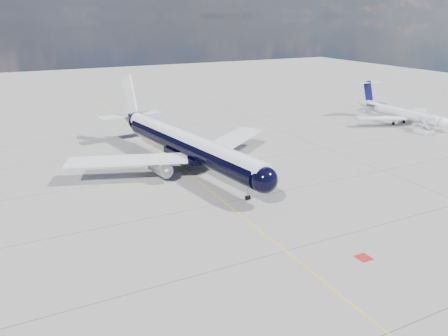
{
  "coord_description": "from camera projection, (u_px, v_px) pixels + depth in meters",
  "views": [
    {
      "loc": [
        -25.49,
        -40.36,
        24.88
      ],
      "look_at": [
        1.38,
        13.13,
        4.0
      ],
      "focal_mm": 35.0,
      "sensor_mm": 36.0,
      "label": 1
    }
  ],
  "objects": [
    {
      "name": "taxiway_centerline",
      "position": [
        185.0,
        171.0,
        74.14
      ],
      "size": [
        0.16,
        160.0,
        0.01
      ],
      "primitive_type": "cube",
      "color": "yellow",
      "rests_on": "ground"
    },
    {
      "name": "main_airliner",
      "position": [
        184.0,
        143.0,
        74.5
      ],
      "size": [
        39.15,
        48.09,
        13.93
      ],
      "rotation": [
        0.0,
        0.0,
        0.16
      ],
      "color": "black",
      "rests_on": "ground"
    },
    {
      "name": "regional_jet",
      "position": [
        397.0,
        112.0,
        106.05
      ],
      "size": [
        23.87,
        27.36,
        9.28
      ],
      "rotation": [
        0.0,
        0.0,
        0.03
      ],
      "color": "silver",
      "rests_on": "ground"
    },
    {
      "name": "boarding_stair",
      "position": [
        424.0,
        130.0,
        97.87
      ],
      "size": [
        2.7,
        3.38,
        3.72
      ],
      "rotation": [
        0.0,
        0.0,
        -0.0
      ],
      "color": "silver",
      "rests_on": "ground"
    },
    {
      "name": "ground",
      "position": [
        175.0,
        163.0,
        78.36
      ],
      "size": [
        320.0,
        320.0,
        0.0
      ],
      "primitive_type": "plane",
      "color": "gray",
      "rests_on": "ground"
    },
    {
      "name": "red_marking",
      "position": [
        364.0,
        258.0,
        47.49
      ],
      "size": [
        1.6,
        1.6,
        0.01
      ],
      "primitive_type": "cube",
      "color": "maroon",
      "rests_on": "ground"
    }
  ]
}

